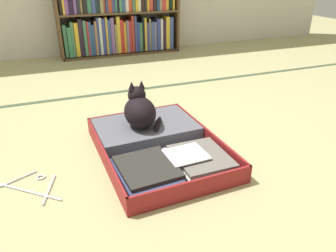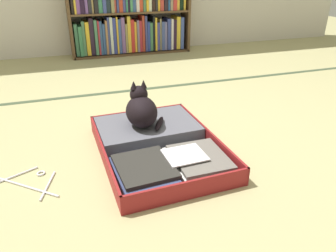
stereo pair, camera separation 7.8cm
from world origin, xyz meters
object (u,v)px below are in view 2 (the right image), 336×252
object	(u,v)px
black_cat	(141,110)
clothes_hanger	(30,181)
open_suitcase	(156,144)
bookshelf	(130,14)

from	to	relation	value
black_cat	clothes_hanger	bearing A→B (deg)	-157.70
black_cat	clothes_hanger	size ratio (longest dim) A/B	0.83
black_cat	clothes_hanger	xyz separation A→B (m)	(-0.61, -0.25, -0.18)
open_suitcase	black_cat	size ratio (longest dim) A/B	3.30
bookshelf	black_cat	bearing A→B (deg)	-100.88
bookshelf	open_suitcase	xyz separation A→B (m)	(-0.37, -2.27, -0.40)
bookshelf	clothes_hanger	world-z (taller)	bookshelf
open_suitcase	bookshelf	bearing A→B (deg)	80.75
clothes_hanger	open_suitcase	bearing A→B (deg)	8.70
open_suitcase	black_cat	distance (m)	0.21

